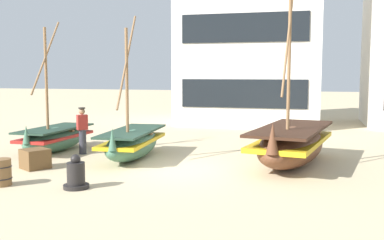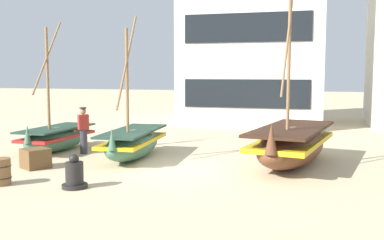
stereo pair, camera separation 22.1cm
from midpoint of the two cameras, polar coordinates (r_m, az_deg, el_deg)
name	(u,v)px [view 1 (the left image)]	position (r m, az deg, el deg)	size (l,w,h in m)	color
ground_plane	(184,169)	(13.76, -1.53, -6.23)	(120.00, 120.00, 0.00)	#CCB78E
fishing_boat_near_left	(132,143)	(15.42, -7.99, -2.86)	(1.60, 3.97, 4.85)	#427056
fishing_boat_centre_large	(292,144)	(14.57, 12.09, -2.96)	(2.65, 5.16, 6.68)	brown
fishing_boat_far_right	(55,138)	(17.51, -17.36, -2.16)	(1.45, 3.58, 4.81)	#427056
fisherman_by_hull	(82,131)	(16.63, -14.11, -1.37)	(0.41, 0.41, 1.68)	#33333D
capstan_winch	(76,175)	(11.83, -15.04, -6.80)	(0.65, 0.65, 0.87)	black
wooden_barrel	(1,172)	(12.75, -23.55, -6.11)	(0.56, 0.56, 0.70)	brown
cargo_crate	(35,159)	(14.61, -19.70, -4.66)	(0.72, 0.72, 0.60)	brown
harbor_building_main	(251,33)	(26.44, 7.31, 10.91)	(8.06, 6.34, 10.37)	white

